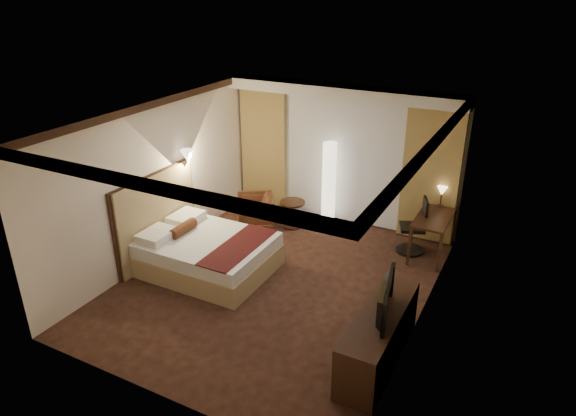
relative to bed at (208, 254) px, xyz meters
The scene contains 21 objects.
floor 1.23m from the bed, ahead, with size 4.50×5.50×0.01m, color black.
ceiling 2.69m from the bed, ahead, with size 4.50×5.50×0.01m, color white.
back_wall 3.31m from the bed, 67.79° to the left, with size 4.50×0.02×2.70m, color beige.
left_wall 1.51m from the bed, behind, with size 0.02×5.50×2.70m, color beige.
right_wall 3.60m from the bed, ahead, with size 0.02×5.50×2.70m, color beige.
crown_molding 2.63m from the bed, ahead, with size 4.50×5.50×0.12m, color black, non-canonical shape.
soffit 3.71m from the bed, 65.94° to the left, with size 4.50×0.50×0.20m, color white.
curtain_sheer 3.21m from the bed, 67.23° to the left, with size 2.48×0.04×2.45m, color silver.
curtain_left_drape 2.97m from the bed, 100.49° to the left, with size 1.00×0.14×2.45m, color tan.
curtain_right_drape 4.11m from the bed, 43.80° to the left, with size 1.00×0.14×2.45m, color tan.
wall_sconce 1.79m from the bed, 139.08° to the left, with size 0.24×0.24×0.24m, color white, non-canonical shape.
bed is the anchor object (origin of this frame).
headboard 1.11m from the bed, behind, with size 0.12×1.87×1.50m, color tan, non-canonical shape.
armchair 1.79m from the bed, 95.28° to the left, with size 0.68×0.64×0.70m, color #4D2717.
side_table 2.14m from the bed, 76.71° to the left, with size 0.49×0.49×0.53m, color black, non-canonical shape.
floor_lamp 2.78m from the bed, 67.28° to the left, with size 0.35×0.35×1.68m, color white, non-canonical shape.
desk 3.84m from the bed, 35.25° to the left, with size 0.55×1.16×0.75m, color black, non-canonical shape.
desk_lamp 4.15m from the bed, 40.16° to the left, with size 0.18×0.18×0.34m, color #FFD899, non-canonical shape.
office_chair 3.54m from the bed, 37.80° to the left, with size 0.49×0.49×1.02m, color black, non-canonical shape.
dresser 3.30m from the bed, 14.72° to the right, with size 0.50×1.83×0.71m, color black, non-canonical shape.
television 3.34m from the bed, 14.85° to the right, with size 0.97×0.56×0.13m, color black.
Camera 1 is at (3.38, -6.11, 4.44)m, focal length 32.00 mm.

